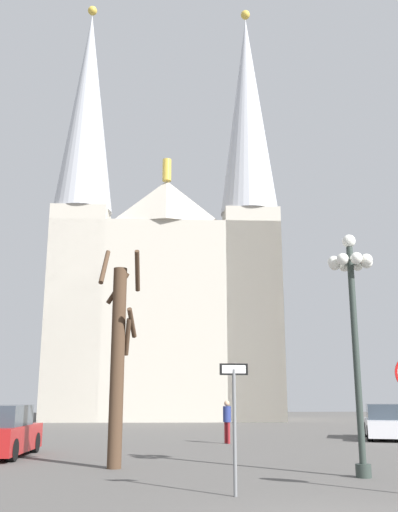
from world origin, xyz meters
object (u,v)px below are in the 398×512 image
bare_tree (118,356)px  cathedral (166,281)px  street_lamp (353,308)px  pedestrian_walking (227,417)px  one_way_arrow_sign (234,414)px  parked_car_near_white (386,423)px

bare_tree → cathedral: bearing=85.3°
street_lamp → pedestrian_walking: size_ratio=3.53×
one_way_arrow_sign → bare_tree: bearing=118.5°
one_way_arrow_sign → bare_tree: (-2.45, 4.51, 1.39)m
street_lamp → parked_car_near_white: 13.31m
street_lamp → pedestrian_walking: 10.48m
street_lamp → parked_car_near_white: street_lamp is taller
cathedral → bare_tree: (-2.48, -30.27, -8.07)m
parked_car_near_white → pedestrian_walking: size_ratio=2.82×
pedestrian_walking → cathedral: bearing=94.0°
bare_tree → parked_car_near_white: bare_tree is taller
street_lamp → cathedral: bearing=95.8°
parked_car_near_white → pedestrian_walking: 7.50m
bare_tree → pedestrian_walking: bearing=61.9°
cathedral → bare_tree: cathedral is taller
bare_tree → pedestrian_walking: (4.08, 7.64, -1.89)m
street_lamp → pedestrian_walking: bearing=99.9°
bare_tree → parked_car_near_white: bearing=39.5°
parked_car_near_white → pedestrian_walking: bearing=-166.6°
bare_tree → pedestrian_walking: size_ratio=3.60×
cathedral → parked_car_near_white: bearing=-66.9°
one_way_arrow_sign → bare_tree: bare_tree is taller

